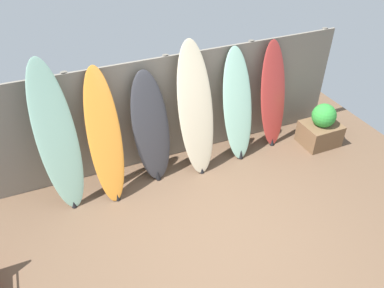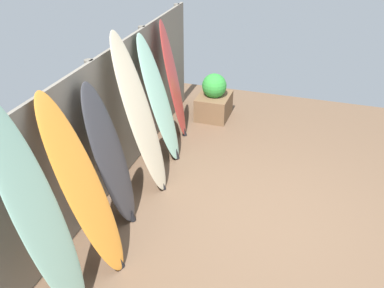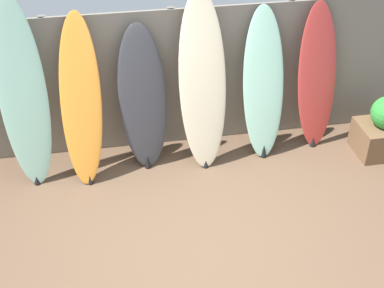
# 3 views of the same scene
# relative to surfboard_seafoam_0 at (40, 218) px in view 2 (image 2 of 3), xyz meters

# --- Properties ---
(ground) EXTENTS (7.68, 7.68, 0.00)m
(ground) POSITION_rel_surfboard_seafoam_0_xyz_m (1.73, -1.61, -1.07)
(ground) COLOR brown
(fence_back) EXTENTS (6.08, 0.11, 1.80)m
(fence_back) POSITION_rel_surfboard_seafoam_0_xyz_m (1.73, 0.40, -0.17)
(fence_back) COLOR gray
(fence_back) RESTS_ON ground
(surfboard_seafoam_0) EXTENTS (0.57, 0.59, 2.16)m
(surfboard_seafoam_0) POSITION_rel_surfboard_seafoam_0_xyz_m (0.00, 0.00, 0.00)
(surfboard_seafoam_0) COLOR #9ED6BC
(surfboard_seafoam_0) RESTS_ON ground
(surfboard_orange_1) EXTENTS (0.54, 0.78, 1.90)m
(surfboard_orange_1) POSITION_rel_surfboard_seafoam_0_xyz_m (0.62, -0.03, -0.13)
(surfboard_orange_1) COLOR orange
(surfboard_orange_1) RESTS_ON ground
(surfboard_charcoal_2) EXTENTS (0.59, 0.52, 1.73)m
(surfboard_charcoal_2) POSITION_rel_surfboard_seafoam_0_xyz_m (1.32, 0.06, -0.21)
(surfboard_charcoal_2) COLOR #38383D
(surfboard_charcoal_2) RESTS_ON ground
(surfboard_cream_3) EXTENTS (0.56, 0.61, 2.07)m
(surfboard_cream_3) POSITION_rel_surfboard_seafoam_0_xyz_m (2.03, -0.01, -0.04)
(surfboard_cream_3) COLOR beige
(surfboard_cream_3) RESTS_ON ground
(surfboard_seafoam_4) EXTENTS (0.52, 0.59, 1.83)m
(surfboard_seafoam_4) POSITION_rel_surfboard_seafoam_0_xyz_m (2.79, 0.05, -0.17)
(surfboard_seafoam_4) COLOR #9ED6BC
(surfboard_seafoam_4) RESTS_ON ground
(surfboard_red_5) EXTENTS (0.57, 0.47, 1.84)m
(surfboard_red_5) POSITION_rel_surfboard_seafoam_0_xyz_m (3.49, 0.10, -0.16)
(surfboard_red_5) COLOR #D13D38
(surfboard_red_5) RESTS_ON ground
(planter_box) EXTENTS (0.64, 0.53, 0.78)m
(planter_box) POSITION_rel_surfboard_seafoam_0_xyz_m (4.28, -0.33, -0.74)
(planter_box) COLOR brown
(planter_box) RESTS_ON ground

